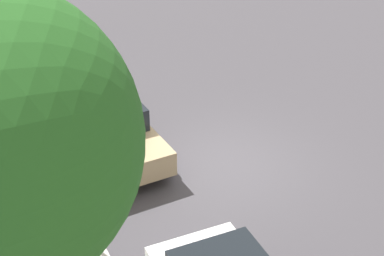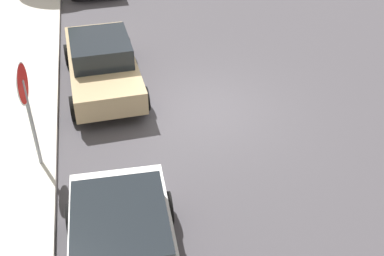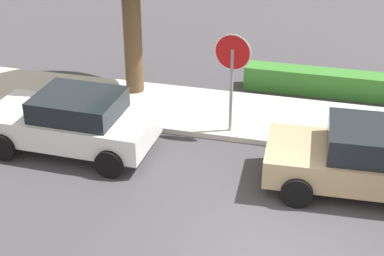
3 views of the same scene
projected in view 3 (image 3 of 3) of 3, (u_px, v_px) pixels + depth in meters
ground_plane at (267, 247)px, 10.66m from camera, size 60.00×60.00×0.00m
sidewalk_curb at (295, 122)px, 14.83m from camera, size 32.00×2.55×0.14m
stop_sign at (232, 67)px, 13.52m from camera, size 0.87×0.11×2.59m
parked_car_tan at (375, 160)px, 11.95m from camera, size 4.50×2.15×1.46m
parked_car_white at (73, 121)px, 13.46m from camera, size 3.87×2.05×1.41m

